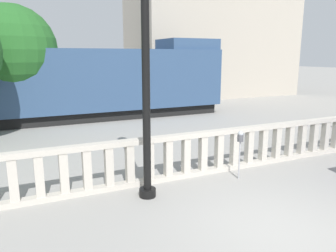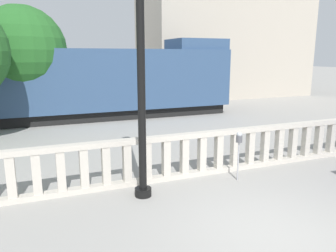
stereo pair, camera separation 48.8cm
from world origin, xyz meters
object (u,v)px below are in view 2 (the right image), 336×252
object	(u,v)px
train_near	(44,84)
tree_left	(22,50)
parking_meter	(239,142)
lamppost	(141,63)

from	to	relation	value
train_near	tree_left	world-z (taller)	tree_left
parking_meter	lamppost	bearing A→B (deg)	-179.36
parking_meter	train_near	bearing A→B (deg)	113.38
lamppost	tree_left	distance (m)	11.12
parking_meter	train_near	size ratio (longest dim) A/B	0.07
parking_meter	train_near	world-z (taller)	train_near
train_near	lamppost	bearing A→B (deg)	-80.11
lamppost	tree_left	bearing A→B (deg)	104.23
lamppost	tree_left	world-z (taller)	lamppost
lamppost	train_near	bearing A→B (deg)	99.89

